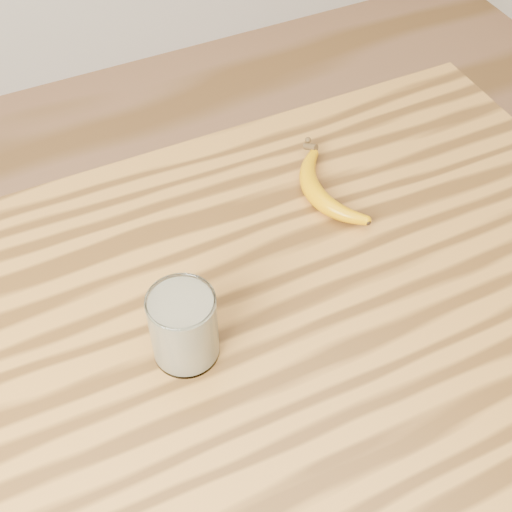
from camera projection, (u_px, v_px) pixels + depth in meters
name	position (u px, v px, depth m)	size (l,w,h in m)	color
room	(274.00, 32.00, 0.68)	(4.04, 4.04, 2.70)	#926341
table	(267.00, 361.00, 1.12)	(1.20, 0.80, 0.90)	#A36C2C
smoothie_glass	(184.00, 326.00, 0.93)	(0.09, 0.09, 0.11)	white
banana	(314.00, 194.00, 1.15)	(0.10, 0.26, 0.03)	#CF8900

